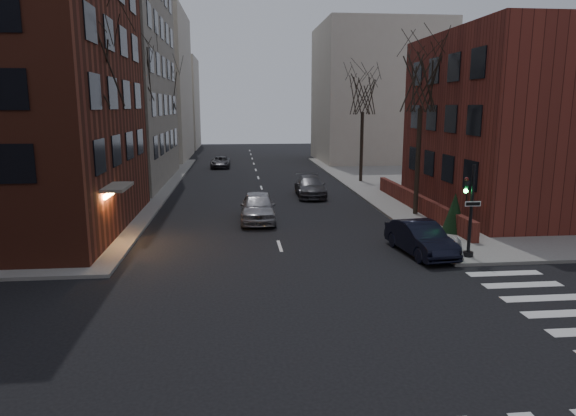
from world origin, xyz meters
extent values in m
plane|color=black|center=(0.00, 0.00, 0.00)|extent=(160.00, 160.00, 0.00)
cube|color=gray|center=(-17.00, 34.00, 14.00)|extent=(18.00, 18.00, 28.00)
cube|color=maroon|center=(16.50, 19.00, 5.50)|extent=(12.00, 14.00, 11.00)
cube|color=maroon|center=(9.30, 19.00, 0.65)|extent=(0.35, 16.00, 1.00)
cube|color=beige|center=(-15.00, 55.00, 9.00)|extent=(14.00, 16.00, 18.00)
cube|color=beige|center=(15.00, 50.00, 8.00)|extent=(14.00, 14.00, 16.00)
cube|color=beige|center=(-13.00, 72.00, 7.00)|extent=(10.00, 12.00, 14.00)
cylinder|color=black|center=(8.00, 9.00, 2.15)|extent=(0.14, 0.14, 4.00)
cylinder|color=black|center=(8.00, 9.00, 0.25)|extent=(0.44, 0.44, 0.20)
imported|color=black|center=(7.75, 9.00, 3.00)|extent=(0.16, 0.20, 1.00)
sphere|color=#19FF4C|center=(7.68, 8.95, 3.05)|extent=(0.18, 0.18, 0.18)
cube|color=white|center=(8.00, 8.88, 2.50)|extent=(0.70, 0.03, 0.22)
cylinder|color=#2D231C|center=(-8.80, 14.00, 3.47)|extent=(0.28, 0.28, 6.65)
cylinder|color=#2D231C|center=(-8.80, 26.00, 3.65)|extent=(0.28, 0.28, 7.00)
cylinder|color=#2D231C|center=(-8.80, 40.00, 3.30)|extent=(0.28, 0.28, 6.30)
cylinder|color=#2D231C|center=(8.80, 18.00, 3.30)|extent=(0.28, 0.28, 6.30)
cylinder|color=#2D231C|center=(8.80, 32.00, 3.12)|extent=(0.28, 0.28, 5.95)
cylinder|color=black|center=(-8.20, 22.00, 3.15)|extent=(0.12, 0.12, 6.00)
sphere|color=#FFA54C|center=(-8.20, 22.00, 6.25)|extent=(0.36, 0.36, 0.36)
cylinder|color=black|center=(-8.20, 42.00, 3.15)|extent=(0.12, 0.12, 6.00)
sphere|color=#FFA54C|center=(-8.20, 42.00, 6.25)|extent=(0.36, 0.36, 0.36)
imported|color=black|center=(6.20, 10.00, 0.74)|extent=(2.16, 4.67, 1.48)
imported|color=#9B9A9F|center=(-0.80, 17.57, 0.85)|extent=(2.14, 5.03, 1.69)
imported|color=#3E3D42|center=(3.41, 25.50, 0.74)|extent=(2.23, 5.15, 1.48)
imported|color=#3D3C41|center=(-3.74, 44.42, 0.61)|extent=(2.09, 4.41, 1.22)
cube|color=silver|center=(7.30, 8.67, 0.61)|extent=(0.49, 0.63, 0.93)
cone|color=#16311A|center=(9.20, 13.31, 1.18)|extent=(1.55, 1.55, 2.06)
camera|label=1|loc=(-1.97, -11.65, 6.58)|focal=32.00mm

